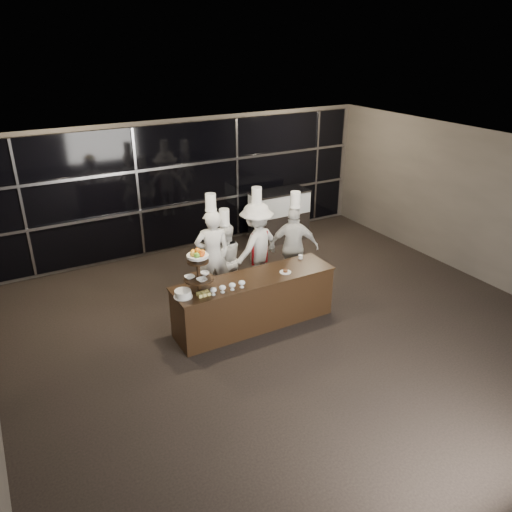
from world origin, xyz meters
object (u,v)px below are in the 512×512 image
buffet_counter (254,301)px  display_stand (198,267)px  layer_cake (183,294)px  chef_b (225,259)px  chef_a (213,255)px  chef_c (257,246)px  chef_d (294,246)px  display_case (279,213)px

buffet_counter → display_stand: (-1.00, -0.00, 0.87)m
layer_cake → chef_b: bearing=44.1°
display_stand → layer_cake: (-0.30, -0.05, -0.37)m
display_stand → chef_a: 1.45m
display_stand → chef_c: bearing=35.2°
buffet_counter → chef_d: size_ratio=1.46×
display_case → chef_d: (-1.01, -2.17, 0.16)m
layer_cake → display_stand: bearing=9.5°
display_stand → chef_a: chef_a is taller
buffet_counter → chef_d: 1.74m
display_stand → chef_b: size_ratio=0.43×
chef_b → chef_c: size_ratio=0.84×
buffet_counter → display_case: (2.42, 3.12, 0.22)m
layer_cake → chef_a: chef_a is taller
display_case → chef_c: bearing=-131.8°
buffet_counter → chef_d: (1.42, 0.94, 0.38)m
chef_c → chef_d: (0.68, -0.28, -0.05)m
chef_a → chef_c: (0.97, 0.06, -0.03)m
buffet_counter → chef_a: (-0.23, 1.16, 0.46)m
display_stand → chef_c: 2.17m
display_stand → display_case: display_stand is taller
layer_cake → chef_d: chef_d is taller
display_case → chef_a: chef_a is taller
display_case → buffet_counter: bearing=-127.9°
layer_cake → chef_c: 2.40m
layer_cake → chef_a: (1.07, 1.21, -0.05)m
chef_b → layer_cake: bearing=-135.9°
buffet_counter → chef_c: 1.49m
chef_a → display_case: bearing=36.3°
chef_a → chef_b: 0.39m
chef_d → display_case: bearing=65.1°
layer_cake → chef_c: bearing=32.1°
chef_c → display_case: bearing=48.2°
chef_a → chef_d: 1.66m
chef_a → chef_d: chef_a is taller
display_stand → chef_a: (0.77, 1.16, -0.41)m
display_case → chef_a: (-2.66, -1.95, 0.24)m
chef_c → chef_d: 0.74m
buffet_counter → chef_a: bearing=101.3°
layer_cake → chef_d: size_ratio=0.15×
buffet_counter → layer_cake: (-1.30, -0.05, 0.51)m
chef_c → layer_cake: bearing=-147.9°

